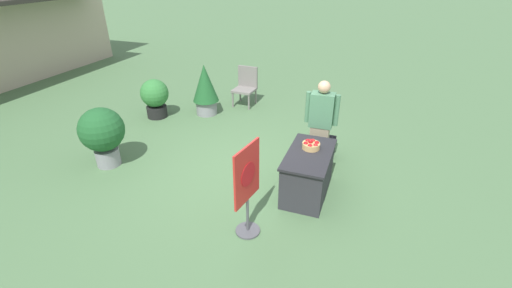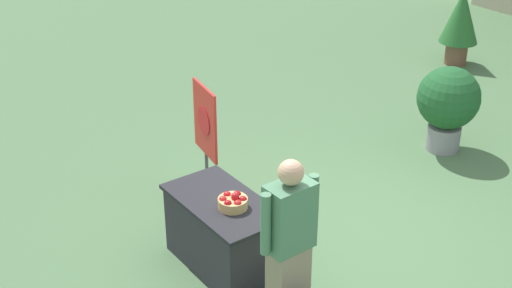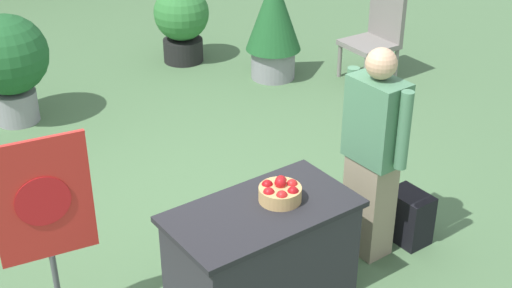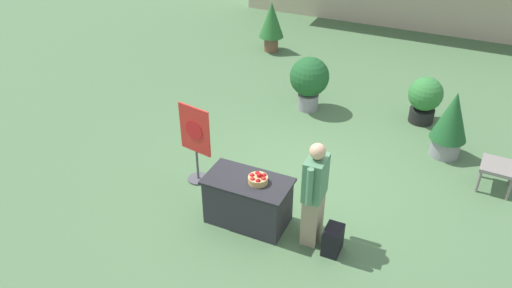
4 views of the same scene
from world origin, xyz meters
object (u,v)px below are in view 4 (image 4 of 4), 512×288
person_visitor (314,194)px  potted_plant_far_right (451,122)px  backpack (333,240)px  potted_plant_near_left (425,98)px  potted_plant_far_left (309,79)px  display_table (248,201)px  patio_chair (508,163)px  apple_basket (258,179)px  potted_plant_near_right (271,23)px  poster_board (196,141)px

person_visitor → potted_plant_far_right: 3.49m
backpack → potted_plant_near_left: (0.53, 4.35, 0.33)m
potted_plant_far_right → potted_plant_near_left: potted_plant_far_right is taller
potted_plant_far_left → potted_plant_far_right: bearing=-12.3°
display_table → patio_chair: bearing=35.3°
potted_plant_far_left → potted_plant_far_right: potted_plant_far_right is taller
display_table → patio_chair: 4.28m
apple_basket → patio_chair: (3.33, 2.46, -0.29)m
potted_plant_far_right → display_table: bearing=-128.2°
potted_plant_far_left → potted_plant_near_right: size_ratio=0.88×
poster_board → potted_plant_far_left: poster_board is taller
display_table → person_visitor: (1.02, 0.02, 0.46)m
person_visitor → potted_plant_near_right: bearing=-62.9°
apple_basket → potted_plant_near_left: (1.74, 4.25, -0.30)m
person_visitor → poster_board: person_visitor is taller
person_visitor → potted_plant_near_right: size_ratio=1.26×
patio_chair → poster_board: bearing=24.5°
backpack → patio_chair: patio_chair is taller
display_table → potted_plant_far_right: size_ratio=1.00×
apple_basket → poster_board: 1.51m
person_visitor → potted_plant_near_left: (0.88, 4.25, -0.31)m
patio_chair → potted_plant_near_right: 7.15m
patio_chair → potted_plant_far_left: size_ratio=0.88×
display_table → apple_basket: size_ratio=4.42×
person_visitor → patio_chair: person_visitor is taller
display_table → backpack: bearing=-3.6°
apple_basket → person_visitor: bearing=0.2°
display_table → person_visitor: person_visitor is taller
potted_plant_far_right → potted_plant_near_left: (-0.60, 1.09, -0.15)m
display_table → potted_plant_near_left: size_ratio=1.32×
backpack → patio_chair: 3.34m
person_visitor → patio_chair: size_ratio=1.63×
potted_plant_far_left → poster_board: bearing=-104.5°
potted_plant_far_right → potted_plant_near_left: 1.26m
potted_plant_near_right → patio_chair: bearing=-34.2°
potted_plant_far_left → potted_plant_near_left: size_ratio=1.20×
backpack → potted_plant_near_left: bearing=83.1°
apple_basket → potted_plant_far_left: potted_plant_far_left is taller
potted_plant_near_right → apple_basket: bearing=-68.3°
potted_plant_near_right → potted_plant_far_right: size_ratio=1.03×
potted_plant_far_left → potted_plant_near_left: bearing=11.3°
patio_chair → potted_plant_far_left: 4.12m
poster_board → potted_plant_near_left: 4.84m
backpack → apple_basket: bearing=175.4°
poster_board → potted_plant_near_right: poster_board is taller
person_visitor → potted_plant_far_left: size_ratio=1.43×
apple_basket → backpack: size_ratio=0.69×
poster_board → potted_plant_far_left: bearing=175.5°
potted_plant_far_left → apple_basket: bearing=-81.6°
poster_board → potted_plant_near_right: (-1.19, 5.89, -0.01)m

